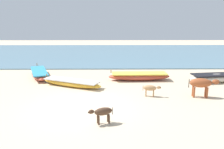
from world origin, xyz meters
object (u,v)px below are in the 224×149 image
(cow_adult_rust, at_px, (202,84))
(calf_near_tan, at_px, (150,88))
(fishing_boat_2, at_px, (216,78))
(fishing_boat_4, at_px, (71,83))
(fishing_boat_6, at_px, (39,73))
(fishing_boat_3, at_px, (139,76))
(calf_far_dark, at_px, (102,112))

(cow_adult_rust, height_order, calf_near_tan, cow_adult_rust)
(cow_adult_rust, bearing_deg, fishing_boat_2, 61.30)
(fishing_boat_4, relative_size, fishing_boat_6, 0.98)
(fishing_boat_3, xyz_separation_m, cow_adult_rust, (2.70, -3.47, 0.43))
(fishing_boat_6, xyz_separation_m, cow_adult_rust, (9.59, -4.45, 0.45))
(fishing_boat_2, height_order, fishing_boat_6, fishing_boat_2)
(cow_adult_rust, distance_m, calf_far_dark, 5.78)
(fishing_boat_3, relative_size, fishing_boat_4, 1.03)
(fishing_boat_2, height_order, fishing_boat_4, fishing_boat_2)
(fishing_boat_3, height_order, cow_adult_rust, cow_adult_rust)
(fishing_boat_3, bearing_deg, fishing_boat_2, 173.10)
(cow_adult_rust, distance_m, calf_near_tan, 2.58)
(calf_near_tan, height_order, calf_far_dark, calf_far_dark)
(fishing_boat_3, xyz_separation_m, fishing_boat_4, (-4.23, -1.44, -0.05))
(fishing_boat_2, bearing_deg, fishing_boat_3, 166.81)
(fishing_boat_3, bearing_deg, fishing_boat_4, 17.48)
(fishing_boat_6, height_order, cow_adult_rust, cow_adult_rust)
(fishing_boat_3, distance_m, fishing_boat_6, 6.96)
(fishing_boat_2, height_order, calf_near_tan, fishing_boat_2)
(fishing_boat_3, relative_size, calf_far_dark, 4.32)
(fishing_boat_6, xyz_separation_m, calf_far_dark, (4.67, -7.46, 0.19))
(fishing_boat_6, height_order, calf_far_dark, fishing_boat_6)
(calf_near_tan, relative_size, calf_far_dark, 0.97)
(cow_adult_rust, xyz_separation_m, calf_near_tan, (-2.56, 0.13, -0.28))
(calf_near_tan, bearing_deg, fishing_boat_3, 102.93)
(fishing_boat_4, xyz_separation_m, cow_adult_rust, (6.94, -2.03, 0.48))
(fishing_boat_6, distance_m, calf_near_tan, 8.26)
(fishing_boat_3, bearing_deg, calf_far_dark, 69.81)
(cow_adult_rust, bearing_deg, fishing_boat_3, 135.60)
(fishing_boat_3, distance_m, calf_far_dark, 6.86)
(fishing_boat_4, bearing_deg, cow_adult_rust, -171.67)
(fishing_boat_4, xyz_separation_m, fishing_boat_6, (-2.66, 2.41, 0.04))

